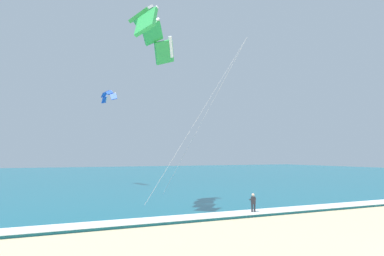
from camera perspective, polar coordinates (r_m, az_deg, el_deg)
name	(u,v)px	position (r m, az deg, el deg)	size (l,w,h in m)	color
sea	(109,175)	(85.50, -12.75, -7.20)	(200.00, 120.00, 0.20)	#146075
surf_foam	(272,211)	(30.95, 12.34, -12.41)	(200.00, 2.21, 0.04)	white
surfboard	(253,215)	(29.75, 9.51, -13.17)	(0.98, 1.46, 0.09)	yellow
kitesurfer	(253,203)	(29.64, 9.49, -11.41)	(0.66, 0.65, 1.69)	#232328
kite_primary	(151,29)	(31.71, -6.39, 15.11)	(9.45, 8.74, 15.45)	green
kite_distant	(108,95)	(54.88, -12.96, 5.01)	(1.62, 4.68, 1.70)	blue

